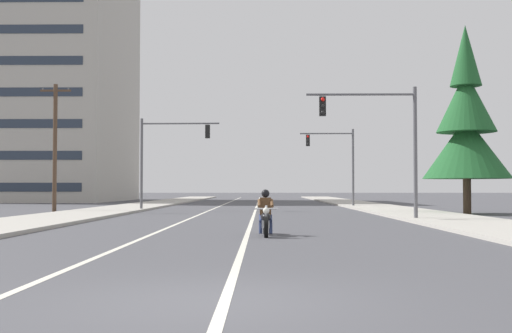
{
  "coord_description": "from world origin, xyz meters",
  "views": [
    {
      "loc": [
        0.68,
        -8.25,
        1.49
      ],
      "look_at": [
        0.31,
        25.97,
        2.7
      ],
      "focal_mm": 43.64,
      "sensor_mm": 36.0,
      "label": 1
    }
  ],
  "objects": [
    {
      "name": "lane_stripe_center",
      "position": [
        0.18,
        45.0,
        0.0
      ],
      "size": [
        0.16,
        100.0,
        0.01
      ],
      "primitive_type": "cube",
      "color": "beige",
      "rests_on": "ground"
    },
    {
      "name": "traffic_signal_near_right",
      "position": [
        6.27,
        20.46,
        4.11
      ],
      "size": [
        5.12,
        0.37,
        6.2
      ],
      "color": "#56565B",
      "rests_on": "ground"
    },
    {
      "name": "traffic_signal_mid_right",
      "position": [
        6.64,
        41.0,
        4.06
      ],
      "size": [
        4.29,
        0.37,
        6.2
      ],
      "color": "#56565B",
      "rests_on": "ground"
    },
    {
      "name": "sidewalk_kerb_left",
      "position": [
        -9.28,
        40.0,
        0.07
      ],
      "size": [
        4.4,
        110.0,
        0.14
      ],
      "primitive_type": "cube",
      "color": "#ADA89E",
      "rests_on": "ground"
    },
    {
      "name": "motorcycle_with_rider",
      "position": [
        0.77,
        11.46,
        0.59
      ],
      "size": [
        0.7,
        2.19,
        1.46
      ],
      "color": "black",
      "rests_on": "ground"
    },
    {
      "name": "conifer_tree_right_verge_near",
      "position": [
        12.55,
        27.96,
        5.08
      ],
      "size": [
        5.03,
        5.03,
        11.07
      ],
      "color": "#423023",
      "rests_on": "ground"
    },
    {
      "name": "lane_stripe_left",
      "position": [
        -2.91,
        45.0,
        0.0
      ],
      "size": [
        0.16,
        100.0,
        0.01
      ],
      "primitive_type": "cube",
      "color": "beige",
      "rests_on": "ground"
    },
    {
      "name": "traffic_signal_near_left",
      "position": [
        -5.93,
        33.34,
        4.13
      ],
      "size": [
        5.34,
        0.4,
        6.2
      ],
      "color": "#56565B",
      "rests_on": "ground"
    },
    {
      "name": "sidewalk_kerb_right",
      "position": [
        9.28,
        40.0,
        0.07
      ],
      "size": [
        4.4,
        110.0,
        0.14
      ],
      "primitive_type": "cube",
      "color": "#ADA89E",
      "rests_on": "ground"
    },
    {
      "name": "apartment_building_far_left_block",
      "position": [
        -25.31,
        65.22,
        14.73
      ],
      "size": [
        18.55,
        22.04,
        29.44
      ],
      "color": "#B2ADA3",
      "rests_on": "ground"
    },
    {
      "name": "ground_plane",
      "position": [
        0.0,
        0.0,
        0.0
      ],
      "size": [
        400.0,
        400.0,
        0.0
      ],
      "primitive_type": "plane",
      "color": "#47474C"
    },
    {
      "name": "utility_pole_left_near",
      "position": [
        -12.44,
        30.74,
        4.23
      ],
      "size": [
        1.94,
        0.26,
        8.08
      ],
      "color": "#4C3828",
      "rests_on": "ground"
    }
  ]
}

